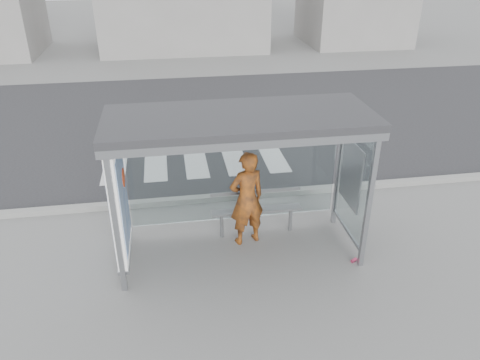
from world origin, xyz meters
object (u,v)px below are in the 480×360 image
object	(u,v)px
bench	(256,209)
soda_can	(354,260)
bus_shelter	(217,152)
person	(247,199)

from	to	relation	value
bench	soda_can	world-z (taller)	bench
bus_shelter	person	world-z (taller)	bus_shelter
bus_shelter	person	bearing A→B (deg)	26.24
person	bench	world-z (taller)	person
soda_can	bus_shelter	bearing A→B (deg)	163.96
person	bench	size ratio (longest dim) A/B	1.07
bus_shelter	bench	bearing A→B (deg)	32.99
person	bench	bearing A→B (deg)	-149.92
bus_shelter	bench	world-z (taller)	bus_shelter
bus_shelter	bench	distance (m)	1.73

